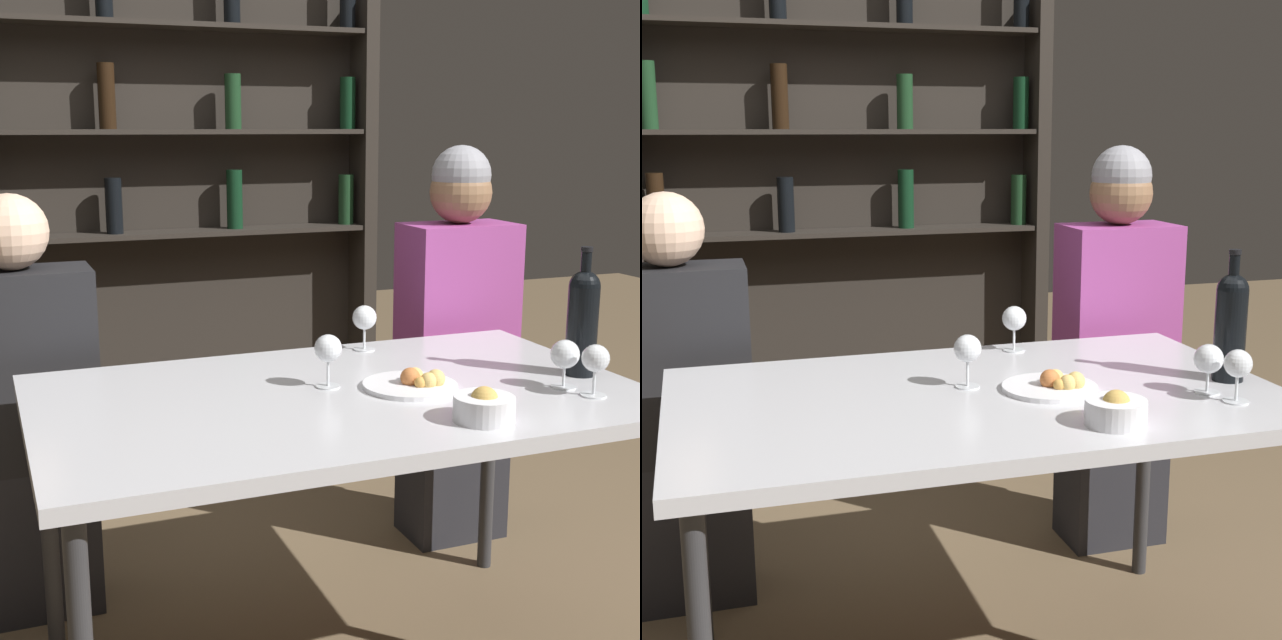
% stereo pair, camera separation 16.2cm
% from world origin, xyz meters
% --- Properties ---
extents(dining_table, '(1.45, 0.88, 0.76)m').
position_xyz_m(dining_table, '(0.00, 0.00, 0.70)').
color(dining_table, silver).
rests_on(dining_table, ground_plane).
extents(wine_rack_wall, '(1.76, 0.21, 2.05)m').
position_xyz_m(wine_rack_wall, '(-0.00, 1.83, 1.06)').
color(wine_rack_wall, '#28231E').
rests_on(wine_rack_wall, ground_plane).
extents(wine_bottle, '(0.08, 0.08, 0.33)m').
position_xyz_m(wine_bottle, '(0.63, -0.08, 0.91)').
color(wine_bottle, black).
rests_on(wine_bottle, dining_table).
extents(wine_glass_0, '(0.07, 0.07, 0.13)m').
position_xyz_m(wine_glass_0, '(-0.01, 0.05, 0.86)').
color(wine_glass_0, silver).
rests_on(wine_glass_0, dining_table).
extents(wine_glass_1, '(0.07, 0.07, 0.12)m').
position_xyz_m(wine_glass_1, '(0.55, -0.25, 0.85)').
color(wine_glass_1, silver).
rests_on(wine_glass_1, dining_table).
extents(wine_glass_2, '(0.07, 0.07, 0.13)m').
position_xyz_m(wine_glass_2, '(0.22, 0.36, 0.85)').
color(wine_glass_2, silver).
rests_on(wine_glass_2, dining_table).
extents(wine_glass_3, '(0.07, 0.07, 0.12)m').
position_xyz_m(wine_glass_3, '(0.52, -0.16, 0.84)').
color(wine_glass_3, silver).
rests_on(wine_glass_3, dining_table).
extents(food_plate_0, '(0.23, 0.23, 0.05)m').
position_xyz_m(food_plate_0, '(0.18, -0.04, 0.78)').
color(food_plate_0, white).
rests_on(food_plate_0, dining_table).
extents(snack_bowl, '(0.13, 0.13, 0.08)m').
position_xyz_m(snack_bowl, '(0.21, -0.31, 0.79)').
color(snack_bowl, white).
rests_on(snack_bowl, dining_table).
extents(seated_person_left, '(0.41, 0.22, 1.21)m').
position_xyz_m(seated_person_left, '(-0.70, 0.63, 0.57)').
color(seated_person_left, '#26262B').
rests_on(seated_person_left, ground_plane).
extents(seated_person_right, '(0.36, 0.22, 1.33)m').
position_xyz_m(seated_person_right, '(0.68, 0.63, 0.65)').
color(seated_person_right, '#26262B').
rests_on(seated_person_right, ground_plane).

